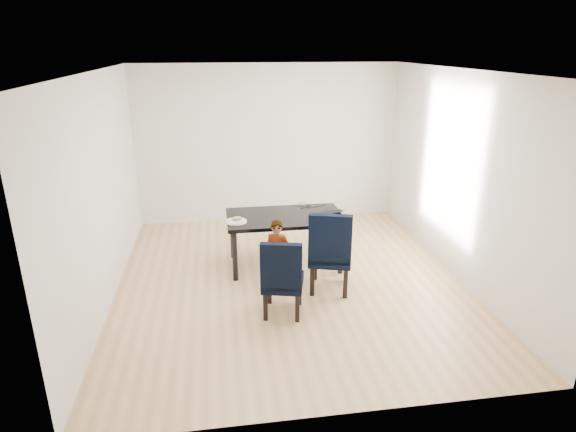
{
  "coord_description": "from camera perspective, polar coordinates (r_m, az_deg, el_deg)",
  "views": [
    {
      "loc": [
        -0.89,
        -5.69,
        2.99
      ],
      "look_at": [
        0.0,
        0.2,
        0.85
      ],
      "focal_mm": 30.0,
      "sensor_mm": 36.0,
      "label": 1
    }
  ],
  "objects": [
    {
      "name": "dining_table",
      "position": [
        6.78,
        -0.38,
        -2.93
      ],
      "size": [
        1.6,
        0.9,
        0.75
      ],
      "primitive_type": "cube",
      "color": "black",
      "rests_on": "floor"
    },
    {
      "name": "plate",
      "position": [
        6.44,
        -6.18,
        -0.65
      ],
      "size": [
        0.35,
        0.35,
        0.02
      ],
      "primitive_type": "cylinder",
      "rotation": [
        0.0,
        0.0,
        0.24
      ],
      "color": "silver",
      "rests_on": "dining_table"
    },
    {
      "name": "cable_tangle",
      "position": [
        6.97,
        2.13,
        1.03
      ],
      "size": [
        0.19,
        0.19,
        0.01
      ],
      "primitive_type": "torus",
      "rotation": [
        0.0,
        0.0,
        0.32
      ],
      "color": "black",
      "rests_on": "dining_table"
    },
    {
      "name": "child",
      "position": [
        6.14,
        -1.3,
        -4.65
      ],
      "size": [
        0.39,
        0.33,
        0.91
      ],
      "primitive_type": "imported",
      "rotation": [
        0.0,
        0.0,
        -0.37
      ],
      "color": "#FF9E15",
      "rests_on": "floor"
    },
    {
      "name": "wall_right",
      "position": [
        6.71,
        19.74,
        4.43
      ],
      "size": [
        0.01,
        5.0,
        2.7
      ],
      "primitive_type": "cube",
      "color": "silver",
      "rests_on": "ground"
    },
    {
      "name": "wall_left",
      "position": [
        6.08,
        -21.23,
        2.73
      ],
      "size": [
        0.01,
        5.0,
        2.7
      ],
      "primitive_type": "cube",
      "color": "silver",
      "rests_on": "ground"
    },
    {
      "name": "floor",
      "position": [
        6.5,
        0.27,
        -7.71
      ],
      "size": [
        4.5,
        5.0,
        0.01
      ],
      "primitive_type": "cube",
      "color": "tan",
      "rests_on": "ground"
    },
    {
      "name": "laptop",
      "position": [
        6.8,
        5.12,
        0.55
      ],
      "size": [
        0.35,
        0.27,
        0.02
      ],
      "primitive_type": "imported",
      "rotation": [
        0.0,
        0.0,
        3.4
      ],
      "color": "black",
      "rests_on": "dining_table"
    },
    {
      "name": "ceiling",
      "position": [
        5.77,
        0.31,
        16.91
      ],
      "size": [
        4.5,
        5.0,
        0.01
      ],
      "primitive_type": "cube",
      "color": "white",
      "rests_on": "wall_back"
    },
    {
      "name": "sandwich",
      "position": [
        6.44,
        -6.09,
        -0.3
      ],
      "size": [
        0.15,
        0.09,
        0.06
      ],
      "primitive_type": "ellipsoid",
      "rotation": [
        0.0,
        0.0,
        0.19
      ],
      "color": "#C78F47",
      "rests_on": "plate"
    },
    {
      "name": "chair_right",
      "position": [
        6.1,
        5.07,
        -4.0
      ],
      "size": [
        0.66,
        0.67,
        1.09
      ],
      "primitive_type": "cube",
      "rotation": [
        0.0,
        0.0,
        -0.29
      ],
      "color": "black",
      "rests_on": "floor"
    },
    {
      "name": "chair_left",
      "position": [
        5.57,
        -0.61,
        -7.06
      ],
      "size": [
        0.56,
        0.57,
        0.96
      ],
      "primitive_type": "cube",
      "rotation": [
        0.0,
        0.0,
        -0.24
      ],
      "color": "black",
      "rests_on": "floor"
    },
    {
      "name": "wall_back",
      "position": [
        8.41,
        -2.38,
        8.49
      ],
      "size": [
        4.5,
        0.01,
        2.7
      ],
      "primitive_type": "cube",
      "color": "silver",
      "rests_on": "ground"
    },
    {
      "name": "wall_front",
      "position": [
        3.7,
        6.33,
        -6.75
      ],
      "size": [
        4.5,
        0.01,
        2.7
      ],
      "primitive_type": "cube",
      "color": "silver",
      "rests_on": "ground"
    }
  ]
}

